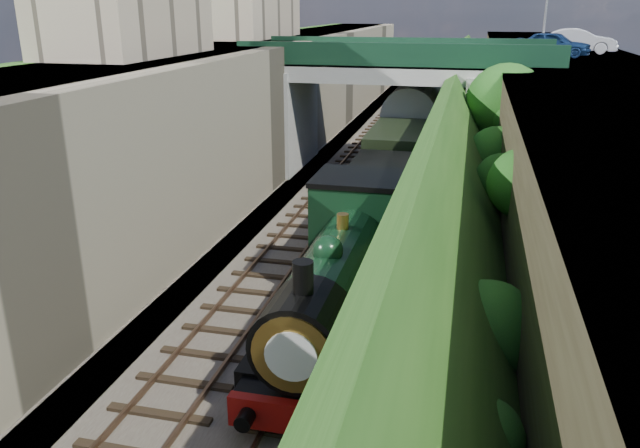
{
  "coord_description": "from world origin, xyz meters",
  "views": [
    {
      "loc": [
        4.28,
        -9.94,
        8.91
      ],
      "look_at": [
        0.0,
        7.87,
        2.5
      ],
      "focal_mm": 35.0,
      "sensor_mm": 36.0,
      "label": 1
    }
  ],
  "objects_px": {
    "car_silver": "(578,41)",
    "car_blue": "(554,44)",
    "locomotive": "(341,279)",
    "road_bridge": "(407,101)",
    "tender": "(380,208)",
    "tree": "(508,107)"
  },
  "relations": [
    {
      "from": "car_silver",
      "to": "car_blue",
      "type": "bearing_deg",
      "value": 155.77
    },
    {
      "from": "tree",
      "to": "tender",
      "type": "bearing_deg",
      "value": -125.45
    },
    {
      "from": "tree",
      "to": "car_blue",
      "type": "relative_size",
      "value": 1.66
    },
    {
      "from": "locomotive",
      "to": "tender",
      "type": "bearing_deg",
      "value": 90.0
    },
    {
      "from": "tree",
      "to": "car_silver",
      "type": "xyz_separation_m",
      "value": [
        4.3,
        11.93,
        2.32
      ]
    },
    {
      "from": "road_bridge",
      "to": "tender",
      "type": "bearing_deg",
      "value": -88.71
    },
    {
      "from": "road_bridge",
      "to": "tender",
      "type": "distance_m",
      "value": 11.59
    },
    {
      "from": "road_bridge",
      "to": "car_blue",
      "type": "distance_m",
      "value": 9.1
    },
    {
      "from": "road_bridge",
      "to": "tender",
      "type": "height_order",
      "value": "road_bridge"
    },
    {
      "from": "road_bridge",
      "to": "car_silver",
      "type": "bearing_deg",
      "value": 37.92
    },
    {
      "from": "tender",
      "to": "tree",
      "type": "bearing_deg",
      "value": 54.55
    },
    {
      "from": "tree",
      "to": "tender",
      "type": "relative_size",
      "value": 1.1
    },
    {
      "from": "road_bridge",
      "to": "car_silver",
      "type": "distance_m",
      "value": 12.11
    },
    {
      "from": "car_blue",
      "to": "road_bridge",
      "type": "bearing_deg",
      "value": 134.73
    },
    {
      "from": "locomotive",
      "to": "tender",
      "type": "distance_m",
      "value": 7.37
    },
    {
      "from": "road_bridge",
      "to": "car_silver",
      "type": "xyz_separation_m",
      "value": [
        9.27,
        7.22,
        2.89
      ]
    },
    {
      "from": "locomotive",
      "to": "car_silver",
      "type": "bearing_deg",
      "value": 70.81
    },
    {
      "from": "road_bridge",
      "to": "tree",
      "type": "xyz_separation_m",
      "value": [
        4.97,
        -4.7,
        0.57
      ]
    },
    {
      "from": "tree",
      "to": "car_silver",
      "type": "bearing_deg",
      "value": 70.16
    },
    {
      "from": "locomotive",
      "to": "tender",
      "type": "height_order",
      "value": "locomotive"
    },
    {
      "from": "car_blue",
      "to": "car_silver",
      "type": "height_order",
      "value": "car_silver"
    },
    {
      "from": "tender",
      "to": "road_bridge",
      "type": "bearing_deg",
      "value": 91.29
    }
  ]
}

